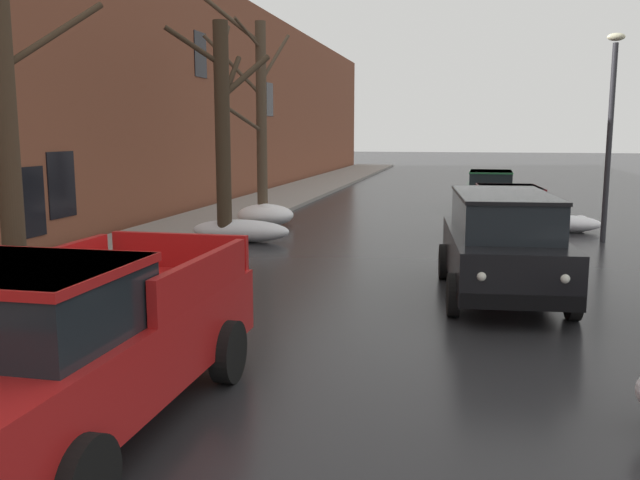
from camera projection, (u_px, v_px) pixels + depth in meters
left_sidewalk_slab at (177, 233)px, 18.75m from camera, size 3.19×80.00×0.14m
brick_townhouse_facade at (101, 80)px, 18.54m from camera, size 0.63×80.00×8.53m
snow_bank_near_corner_left at (266, 215)px, 20.68m from camera, size 1.74×1.42×0.70m
snow_bank_along_left_kerb at (565, 223)px, 19.51m from camera, size 2.05×1.01×0.49m
snow_bank_mid_block_left at (241, 231)px, 17.75m from camera, size 2.64×0.95×0.58m
bare_tree_second_along_sidewalk at (6, 85)px, 9.09m from camera, size 3.18×2.42×6.48m
bare_tree_mid_block at (224, 124)px, 17.25m from camera, size 2.04×2.85×5.77m
bare_tree_far_down_block at (259, 115)px, 20.30m from camera, size 2.10×3.17×6.70m
pickup_truck_red_approaching_near_lane at (67, 345)px, 6.31m from camera, size 2.21×5.09×1.76m
suv_black_parked_kerbside_close at (502, 241)px, 11.70m from camera, size 2.29×4.64×1.82m
sedan_maroon_parked_kerbside_mid at (509, 212)px, 18.03m from camera, size 2.25×4.05×1.42m
sedan_green_parked_far_down_block at (490, 189)px, 25.14m from camera, size 2.06×4.35×1.42m
fire_hydrant at (34, 320)px, 9.06m from camera, size 0.42×0.22×0.71m
street_lamp_post at (610, 126)px, 17.30m from camera, size 0.44×0.24×5.31m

